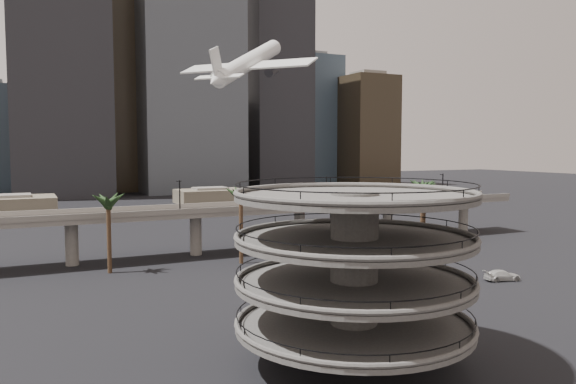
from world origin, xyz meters
name	(u,v)px	position (x,y,z in m)	size (l,w,h in m)	color
ground	(434,333)	(0.00, 0.00, 0.00)	(700.00, 700.00, 0.00)	black
parking_ramp	(354,261)	(-13.00, -4.00, 9.84)	(22.20, 22.20, 17.35)	#474442
overpass	(250,214)	(0.00, 55.00, 7.34)	(130.00, 9.30, 14.70)	slate
palm_trees	(320,194)	(11.58, 47.18, 11.30)	(76.40, 18.40, 14.00)	#44301D
low_buildings	(175,199)	(6.89, 142.30, 2.86)	(135.00, 27.50, 6.80)	brown
skyline	(151,94)	(15.11, 217.08, 45.28)	(269.00, 86.00, 123.79)	gray
airborne_jet	(248,63)	(6.87, 72.69, 39.46)	(28.88, 27.99, 16.68)	silver
car_a	(335,284)	(-0.09, 21.39, 0.69)	(1.63, 4.04, 1.38)	red
car_b	(446,273)	(18.98, 19.90, 0.76)	(1.61, 4.60, 1.52)	black
car_c	(502,275)	(25.50, 14.70, 0.81)	(2.26, 5.57, 1.62)	#BCBBB7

